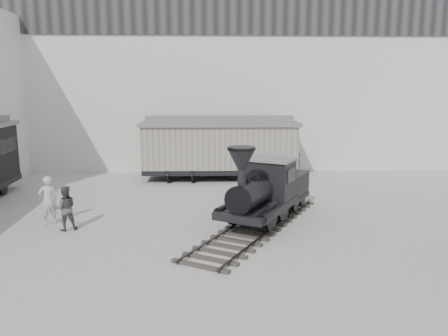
{
  "coord_description": "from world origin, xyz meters",
  "views": [
    {
      "loc": [
        -0.68,
        -12.27,
        5.01
      ],
      "look_at": [
        0.05,
        4.08,
        2.0
      ],
      "focal_mm": 35.0,
      "sensor_mm": 36.0,
      "label": 1
    }
  ],
  "objects_px": {
    "locomotive": "(264,194)",
    "visitor_a": "(48,200)",
    "visitor_b": "(65,208)",
    "boxcar": "(220,146)"
  },
  "relations": [
    {
      "from": "locomotive",
      "to": "visitor_a",
      "type": "height_order",
      "value": "locomotive"
    },
    {
      "from": "locomotive",
      "to": "visitor_b",
      "type": "relative_size",
      "value": 5.2
    },
    {
      "from": "locomotive",
      "to": "boxcar",
      "type": "xyz_separation_m",
      "value": [
        -1.39,
        8.05,
        0.72
      ]
    },
    {
      "from": "visitor_b",
      "to": "boxcar",
      "type": "bearing_deg",
      "value": -144.13
    },
    {
      "from": "boxcar",
      "to": "visitor_a",
      "type": "height_order",
      "value": "boxcar"
    },
    {
      "from": "locomotive",
      "to": "visitor_a",
      "type": "relative_size",
      "value": 4.58
    },
    {
      "from": "locomotive",
      "to": "visitor_a",
      "type": "xyz_separation_m",
      "value": [
        -8.02,
        0.15,
        -0.21
      ]
    },
    {
      "from": "locomotive",
      "to": "boxcar",
      "type": "distance_m",
      "value": 8.2
    },
    {
      "from": "boxcar",
      "to": "visitor_b",
      "type": "xyz_separation_m",
      "value": [
        -5.79,
        -8.61,
        -1.04
      ]
    },
    {
      "from": "boxcar",
      "to": "locomotive",
      "type": "bearing_deg",
      "value": -79.17
    }
  ]
}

